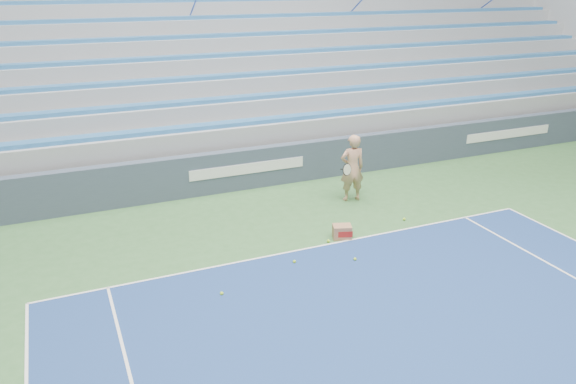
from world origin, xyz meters
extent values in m
cube|color=white|center=(0.00, 11.88, 0.01)|extent=(10.97, 0.05, 0.00)
cube|color=#394557|center=(0.00, 15.88, 0.55)|extent=(30.00, 0.30, 1.10)
cube|color=white|center=(0.00, 15.72, 0.60)|extent=(3.20, 0.02, 0.28)
cube|color=white|center=(9.00, 15.72, 0.60)|extent=(3.40, 0.02, 0.28)
cube|color=#92959A|center=(0.00, 20.43, 0.55)|extent=(30.00, 8.50, 1.10)
cube|color=#92959A|center=(0.00, 20.43, 1.35)|extent=(30.00, 8.50, 0.50)
cube|color=#2E6AA8|center=(0.00, 16.56, 1.66)|extent=(29.60, 0.42, 0.11)
cube|color=#92959A|center=(0.00, 20.86, 1.85)|extent=(30.00, 7.65, 0.50)
cube|color=#2E6AA8|center=(0.00, 17.41, 2.16)|extent=(29.60, 0.42, 0.11)
cube|color=#92959A|center=(0.00, 21.28, 2.35)|extent=(30.00, 6.80, 0.50)
cube|color=#2E6AA8|center=(0.00, 18.26, 2.66)|extent=(29.60, 0.42, 0.11)
cube|color=#92959A|center=(0.00, 21.71, 2.85)|extent=(30.00, 5.95, 0.50)
cube|color=#2E6AA8|center=(0.00, 19.11, 3.16)|extent=(29.60, 0.42, 0.11)
cube|color=#92959A|center=(0.00, 22.13, 3.35)|extent=(30.00, 5.10, 0.50)
cube|color=#2E6AA8|center=(0.00, 19.96, 3.66)|extent=(29.60, 0.42, 0.11)
cube|color=#92959A|center=(0.00, 22.56, 3.85)|extent=(30.00, 4.25, 0.50)
cube|color=#2E6AA8|center=(0.00, 20.81, 4.15)|extent=(29.60, 0.42, 0.11)
cube|color=#92959A|center=(0.00, 22.98, 4.35)|extent=(30.00, 3.40, 0.50)
cube|color=#2E6AA8|center=(0.00, 21.66, 4.65)|extent=(29.60, 0.42, 0.11)
cube|color=#92959A|center=(15.15, 20.43, 3.05)|extent=(0.30, 8.80, 6.10)
cube|color=#92959A|center=(0.00, 24.98, 3.65)|extent=(31.00, 0.40, 7.30)
cylinder|color=#2E4DA3|center=(0.00, 20.43, 4.60)|extent=(0.05, 8.53, 5.04)
cylinder|color=#2E4DA3|center=(6.00, 20.43, 4.60)|extent=(0.05, 8.53, 5.04)
imported|color=tan|center=(2.18, 13.98, 0.87)|extent=(0.68, 0.50, 1.73)
cylinder|color=black|center=(1.83, 13.73, 0.95)|extent=(0.12, 0.27, 0.08)
cylinder|color=beige|center=(1.73, 13.45, 1.05)|extent=(0.29, 0.16, 0.28)
torus|color=black|center=(1.73, 13.45, 1.05)|extent=(0.31, 0.18, 0.30)
cube|color=#996A4A|center=(0.88, 12.07, 0.15)|extent=(0.48, 0.41, 0.30)
cube|color=#B21E19|center=(0.88, 11.92, 0.15)|extent=(0.31, 0.12, 0.14)
sphere|color=#ADE32E|center=(0.96, 11.98, 0.03)|extent=(0.07, 0.07, 0.07)
sphere|color=#ADE32E|center=(0.62, 11.03, 0.03)|extent=(0.07, 0.07, 0.07)
sphere|color=#ADE32E|center=(2.69, 12.33, 0.03)|extent=(0.07, 0.07, 0.07)
sphere|color=#ADE32E|center=(-2.25, 10.83, 0.03)|extent=(0.07, 0.07, 0.07)
sphere|color=#ADE32E|center=(-0.55, 11.42, 0.03)|extent=(0.07, 0.07, 0.07)
sphere|color=#ADE32E|center=(0.51, 11.99, 0.03)|extent=(0.07, 0.07, 0.07)
camera|label=1|loc=(-4.62, 2.27, 5.37)|focal=35.00mm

